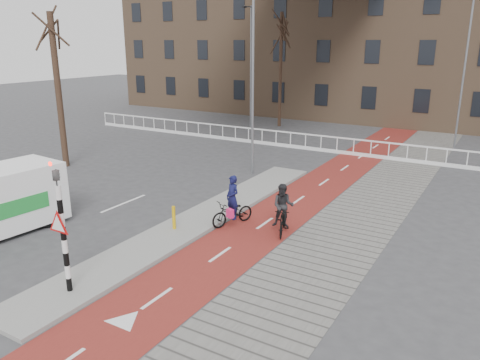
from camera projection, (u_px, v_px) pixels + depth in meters
The scene contains 15 objects.
ground at pixel (140, 269), 13.65m from camera, with size 120.00×120.00×0.00m, color #38383A.
bike_lane at pixel (316, 188), 21.16m from camera, with size 2.50×60.00×0.01m, color maroon.
sidewalk at pixel (378, 198), 19.80m from camera, with size 3.00×60.00×0.01m, color slate.
curb_island at pixel (200, 219), 17.27m from camera, with size 1.80×16.00×0.12m, color gray.
traffic_signal at pixel (62, 224), 11.71m from camera, with size 0.80×0.80×3.68m.
bollard at pixel (174, 218), 16.15m from camera, with size 0.12×0.12×0.83m, color #CC9E0B.
cyclist_near at pixel (233, 209), 16.75m from camera, with size 1.22×1.85×1.84m.
cyclist_far at pixel (283, 213), 15.95m from camera, with size 0.97×1.69×1.77m.
railing at pixel (262, 139), 30.02m from camera, with size 28.00×0.10×0.99m.
townhouse_row at pixel (368, 23), 39.27m from camera, with size 46.00×10.00×15.90m.
tree_left at pixel (58, 92), 23.77m from camera, with size 0.32×0.32×7.77m, color black.
tree_mid at pixel (280, 71), 35.31m from camera, with size 0.25×0.25×8.42m, color black.
streetlight_near at pixel (253, 83), 22.20m from camera, with size 0.12×0.12×8.92m, color slate.
streetlight_left at pixel (251, 69), 34.57m from camera, with size 0.12×0.12×8.80m, color slate.
streetlight_right at pixel (464, 75), 27.20m from camera, with size 0.12×0.12×8.92m, color slate.
Camera 1 is at (8.80, -9.12, 6.40)m, focal length 35.00 mm.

